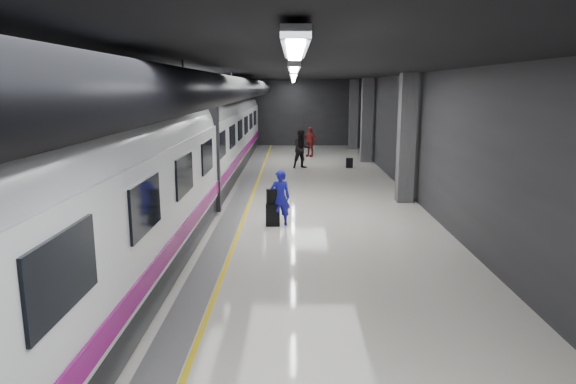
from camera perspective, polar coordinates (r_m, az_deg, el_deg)
ground at (r=16.48m, az=-1.49°, el=-2.53°), size 40.00×40.00×0.00m
platform_hall at (r=16.96m, az=-2.42°, el=9.95°), size 10.02×40.02×4.51m
train at (r=16.54m, az=-12.87°, el=4.53°), size 3.05×38.00×4.05m
traveler_main at (r=15.05m, az=-0.89°, el=-0.65°), size 0.68×0.53×1.66m
suitcase_main at (r=15.12m, az=-1.71°, el=-2.54°), size 0.42×0.29×0.66m
shoulder_bag at (r=15.03m, az=-1.76°, el=-0.48°), size 0.36×0.25×0.44m
traveler_far_a at (r=25.81m, az=1.54°, el=4.81°), size 1.13×0.99×1.94m
traveler_far_b at (r=30.23m, az=2.44°, el=5.62°), size 1.11×0.90×1.76m
suitcase_far at (r=26.19m, az=6.84°, el=3.23°), size 0.34×0.23×0.50m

